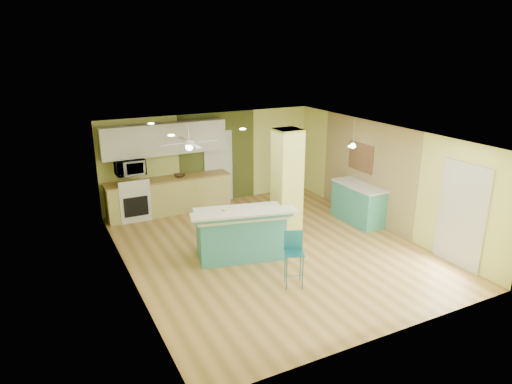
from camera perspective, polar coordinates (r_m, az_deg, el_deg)
floor at (r=10.00m, az=1.97°, el=-7.15°), size 6.00×7.00×0.01m
ceiling at (r=9.22m, az=2.14°, el=7.11°), size 6.00×7.00×0.01m
wall_back at (r=12.60m, az=-5.68°, el=4.18°), size 6.00×0.01×2.50m
wall_front at (r=6.91m, az=16.36°, el=-8.50°), size 6.00×0.01×2.50m
wall_left at (r=8.58m, az=-15.86°, el=-3.16°), size 0.01×7.00×2.50m
wall_right at (r=11.24m, az=15.60°, el=1.89°), size 0.01×7.00×2.50m
wood_panel at (r=11.66m, az=13.58°, el=2.62°), size 0.02×3.40×2.50m
olive_accent at (r=12.65m, az=-4.81°, el=4.27°), size 2.20×0.02×2.50m
interior_door at (r=12.69m, az=-4.73°, el=3.15°), size 0.82×0.05×2.00m
french_door at (r=9.80m, az=24.32°, el=-2.70°), size 0.04×1.08×2.10m
column at (r=10.26m, az=3.88°, el=0.99°), size 0.55×0.55×2.50m
kitchen_run at (r=12.14m, az=-10.75°, el=-0.42°), size 3.25×0.63×0.94m
stove at (r=11.93m, az=-15.11°, el=-1.13°), size 0.76×0.66×1.08m
upper_cabinets at (r=11.88m, az=-11.34°, el=6.53°), size 3.20×0.34×0.80m
microwave at (r=11.68m, az=-15.47°, el=3.01°), size 0.70×0.48×0.39m
ceiling_fan at (r=10.67m, az=-8.37°, el=6.11°), size 1.41×1.41×0.61m
pendant_lamp at (r=11.41m, az=12.02°, el=5.69°), size 0.14×0.14×0.69m
wall_decor at (r=11.72m, az=12.98°, el=4.26°), size 0.03×0.90×0.70m
peninsula at (r=9.48m, az=-1.93°, el=-5.15°), size 2.18×1.53×1.12m
bar_stool at (r=8.36m, az=4.74°, el=-7.20°), size 0.45×0.45×1.04m
side_counter at (r=11.60m, az=12.65°, el=-1.35°), size 0.63×1.49×0.96m
fruit_bowl at (r=12.06m, az=-9.53°, el=2.04°), size 0.30×0.30×0.07m
canister at (r=9.03m, az=-3.86°, el=-2.61°), size 0.14×0.14×0.19m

